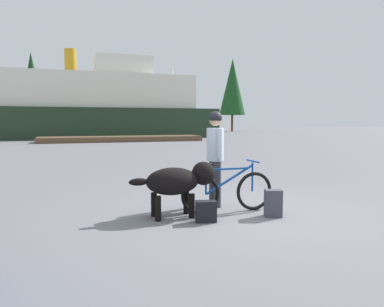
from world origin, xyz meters
The scene contains 12 objects.
ground_plane centered at (0.00, 0.00, 0.00)m, with size 160.00×160.00×0.00m, color slate.
bicycle centered at (-0.21, 0.05, 0.38)m, with size 1.71×0.44×0.90m.
person_cyclist centered at (-0.23, 0.57, 1.07)m, with size 0.32×0.53×1.77m.
dog centered at (-1.08, 0.06, 0.60)m, with size 1.47×0.53×0.91m.
backpack centered at (0.41, -0.44, 0.23)m, with size 0.28×0.20×0.45m, color #3F3F4C.
handbag_pannier centered at (-0.77, -0.38, 0.17)m, with size 0.32×0.18×0.34m, color black.
dock_pier centered at (1.12, 23.20, 0.20)m, with size 12.50×2.86×0.40m, color brown.
ferry_boat centered at (0.23, 31.21, 2.93)m, with size 22.09×8.07×8.41m.
sailboat_moored centered at (7.87, 32.26, 0.49)m, with size 8.16×2.29×7.91m.
pine_tree_far_left centered at (-7.53, 48.73, 6.60)m, with size 3.31×3.31×10.96m.
pine_tree_center centered at (-2.45, 47.23, 5.32)m, with size 3.56×3.56×8.44m.
pine_tree_far_right centered at (21.05, 45.45, 6.83)m, with size 3.99×3.99×11.11m.
Camera 1 is at (-2.77, -5.60, 1.58)m, focal length 33.78 mm.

